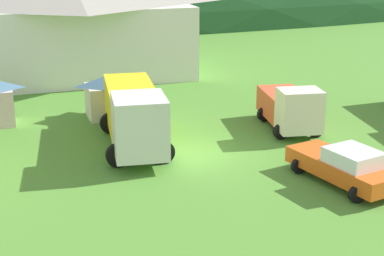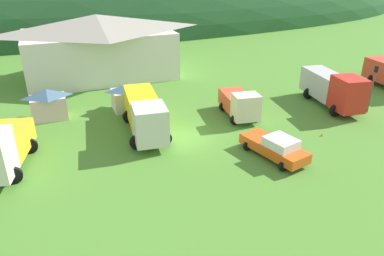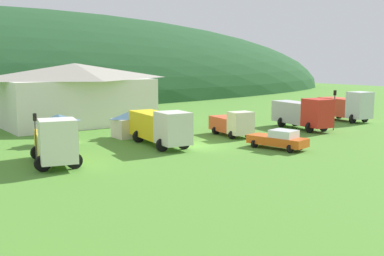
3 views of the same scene
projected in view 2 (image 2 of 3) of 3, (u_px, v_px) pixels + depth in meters
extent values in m
plane|color=#4C842D|center=(187.00, 137.00, 28.25)|extent=(200.00, 200.00, 0.00)
ellipsoid|color=#1E4723|center=(83.00, 21.00, 82.42)|extent=(177.37, 60.00, 35.41)
cube|color=white|center=(100.00, 54.00, 42.20)|extent=(16.25, 10.05, 5.27)
pyramid|color=gray|center=(96.00, 23.00, 40.71)|extent=(17.55, 10.85, 1.84)
cube|color=beige|center=(129.00, 100.00, 33.22)|extent=(2.90, 2.31, 1.86)
pyramid|color=#42667F|center=(128.00, 87.00, 32.69)|extent=(3.13, 2.49, 0.65)
cube|color=beige|center=(49.00, 108.00, 31.22)|extent=(2.86, 2.05, 1.99)
pyramid|color=#42667F|center=(47.00, 93.00, 30.66)|extent=(3.09, 2.21, 0.70)
cube|color=gold|center=(9.00, 141.00, 24.63)|extent=(3.36, 4.74, 1.61)
cylinder|color=black|center=(13.00, 176.00, 22.16)|extent=(1.10, 0.30, 1.10)
cylinder|color=black|center=(30.00, 146.00, 25.68)|extent=(1.10, 0.30, 1.10)
cube|color=silver|center=(150.00, 124.00, 25.95)|extent=(2.63, 2.98, 2.66)
cube|color=black|center=(150.00, 117.00, 25.58)|extent=(1.49, 2.31, 0.85)
cube|color=yellow|center=(142.00, 107.00, 29.62)|extent=(2.95, 5.71, 2.23)
cylinder|color=black|center=(164.00, 139.00, 26.75)|extent=(1.10, 0.30, 1.10)
cylinder|color=black|center=(137.00, 142.00, 26.26)|extent=(1.10, 0.30, 1.10)
cylinder|color=black|center=(153.00, 114.00, 31.06)|extent=(1.10, 0.30, 1.10)
cylinder|color=black|center=(129.00, 117.00, 30.56)|extent=(1.10, 0.30, 1.10)
cube|color=beige|center=(246.00, 107.00, 30.03)|extent=(2.37, 2.00, 2.16)
cube|color=black|center=(247.00, 102.00, 29.76)|extent=(1.35, 1.51, 0.69)
cube|color=#DB512D|center=(235.00, 101.00, 32.52)|extent=(2.67, 3.86, 1.39)
cylinder|color=black|center=(255.00, 118.00, 30.67)|extent=(0.80, 0.30, 0.80)
cylinder|color=black|center=(235.00, 120.00, 30.30)|extent=(0.80, 0.30, 0.80)
cylinder|color=black|center=(242.00, 105.00, 33.47)|extent=(0.80, 0.30, 0.80)
cylinder|color=black|center=(223.00, 107.00, 33.09)|extent=(0.80, 0.30, 0.80)
cube|color=red|center=(348.00, 94.00, 31.42)|extent=(2.64, 3.00, 2.92)
cube|color=black|center=(350.00, 87.00, 31.03)|extent=(1.54, 2.30, 0.93)
cube|color=#B2B2B7|center=(323.00, 84.00, 34.97)|extent=(3.04, 5.38, 2.31)
cylinder|color=black|center=(355.00, 109.00, 32.22)|extent=(1.10, 0.30, 1.10)
cylinder|color=black|center=(335.00, 110.00, 31.83)|extent=(1.10, 0.30, 1.10)
cylinder|color=black|center=(326.00, 92.00, 36.32)|extent=(1.10, 0.30, 1.10)
cylinder|color=black|center=(309.00, 93.00, 35.94)|extent=(1.10, 0.30, 1.10)
cylinder|color=black|center=(372.00, 80.00, 40.12)|extent=(1.10, 0.30, 1.10)
cube|color=#DD5718|center=(273.00, 148.00, 25.16)|extent=(2.91, 5.35, 0.70)
cube|color=silver|center=(281.00, 143.00, 24.42)|extent=(2.12, 2.35, 0.62)
cylinder|color=black|center=(300.00, 159.00, 24.44)|extent=(0.68, 0.24, 0.68)
cylinder|color=black|center=(283.00, 166.00, 23.59)|extent=(0.68, 0.24, 0.68)
cylinder|color=black|center=(264.00, 140.00, 27.01)|extent=(0.68, 0.24, 0.68)
cylinder|color=black|center=(248.00, 146.00, 26.17)|extent=(0.68, 0.24, 0.68)
cylinder|color=#4C4C51|center=(371.00, 93.00, 32.11)|extent=(0.12, 0.12, 3.75)
cube|color=black|center=(376.00, 69.00, 31.21)|extent=(0.20, 0.24, 0.55)
sphere|color=yellow|center=(375.00, 69.00, 31.32)|extent=(0.14, 0.14, 0.14)
cone|color=orange|center=(322.00, 136.00, 28.42)|extent=(0.36, 0.36, 0.60)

